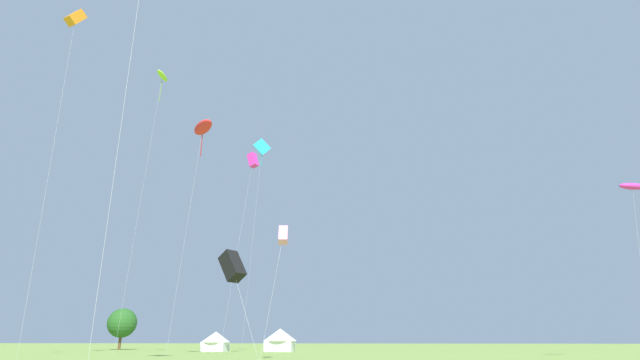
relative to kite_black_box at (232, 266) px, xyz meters
The scene contains 11 objects.
kite_black_box is the anchor object (origin of this frame).
kite_lime_parafoil 37.15m from the kite_black_box, 128.85° to the left, with size 1.97×2.59×33.21m.
kite_pink_box 9.93m from the kite_black_box, 80.39° to the left, with size 1.56×3.03×10.71m.
kite_red_parafoil 26.56m from the kite_black_box, 118.48° to the left, with size 3.89×4.13×24.70m.
kite_orange_box 38.97m from the kite_black_box, 152.88° to the left, with size 3.06×3.28×36.56m.
kite_magenta_parafoil 38.37m from the kite_black_box, 25.82° to the left, with size 3.38×1.81×15.75m.
kite_cyan_diamond 39.12m from the kite_black_box, 100.88° to the left, with size 2.36×2.21×29.04m.
kite_magenta_box 26.97m from the kite_black_box, 102.13° to the left, with size 3.06×1.47×22.45m.
festival_tent_right 42.42m from the kite_black_box, 108.83° to the left, with size 4.10×4.10×2.66m.
festival_tent_center 40.39m from the kite_black_box, 96.19° to the left, with size 4.70×4.70×3.05m.
tree_distant_left 58.47m from the kite_black_box, 123.70° to the left, with size 4.68×4.68×6.51m.
Camera 1 is at (3.80, -3.32, 1.63)m, focal length 26.98 mm.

